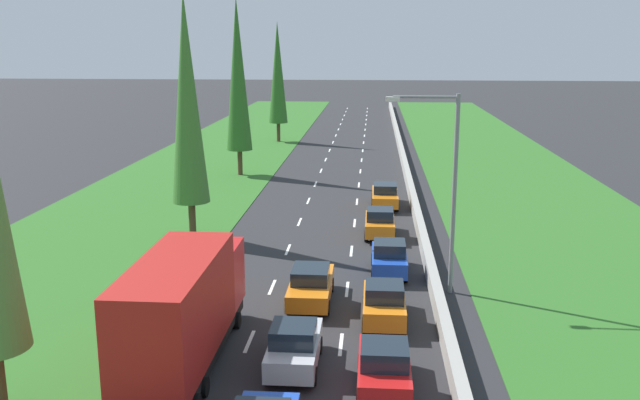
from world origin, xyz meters
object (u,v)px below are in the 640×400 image
Objects in this scene: red_box_truck_left_lane at (184,308)px; red_hatchback_right_lane at (384,367)px; poplar_tree_fourth at (278,73)px; blue_hatchback_right_lane at (389,258)px; street_light_mast at (447,180)px; orange_hatchback_right_lane_fifth at (380,223)px; poplar_tree_third at (238,75)px; orange_hatchback_right_lane at (384,303)px; poplar_tree_second at (187,100)px; silver_hatchback_centre_lane at (294,346)px; orange_sedan_centre_lane at (311,285)px; orange_sedan_right_lane_sixth at (385,195)px.

red_hatchback_right_lane is (6.89, -1.18, -1.35)m from red_box_truck_left_lane.
red_hatchback_right_lane is 0.29× the size of poplar_tree_fourth.
blue_hatchback_right_lane is at bearing 55.39° from red_box_truck_left_lane.
red_box_truck_left_lane is 13.06m from street_light_mast.
poplar_tree_third is (-11.83, 18.42, 7.66)m from orange_hatchback_right_lane_fifth.
orange_hatchback_right_lane is 17.43m from poplar_tree_second.
orange_hatchback_right_lane is at bearing 54.03° from silver_hatchback_centre_lane.
poplar_tree_fourth reaches higher than orange_sedan_centre_lane.
poplar_tree_fourth is at bearing 101.16° from red_hatchback_right_lane.
poplar_tree_third is at bearing 107.79° from red_hatchback_right_lane.
street_light_mast reaches higher than orange_sedan_centre_lane.
poplar_tree_third is at bearing 106.67° from orange_sedan_centre_lane.
silver_hatchback_centre_lane is 0.43× the size of street_light_mast.
poplar_tree_second is 1.55× the size of street_light_mast.
orange_hatchback_right_lane_fifth is at bearing 90.39° from orange_hatchback_right_lane.
red_hatchback_right_lane is 58.94m from poplar_tree_fourth.
blue_hatchback_right_lane is (0.33, 6.03, 0.00)m from orange_hatchback_right_lane.
orange_sedan_centre_lane is 0.30× the size of poplar_tree_third.
poplar_tree_second is at bearing -89.32° from poplar_tree_fourth.
orange_sedan_centre_lane is (0.01, 6.31, -0.02)m from silver_hatchback_centre_lane.
orange_hatchback_right_lane is at bearing -90.91° from orange_sedan_right_lane_sixth.
orange_sedan_right_lane_sixth is 16.05m from poplar_tree_second.
blue_hatchback_right_lane is 0.87× the size of orange_sedan_right_lane_sixth.
red_box_truck_left_lane is 2.41× the size of orange_hatchback_right_lane.
orange_sedan_centre_lane is at bearing -105.84° from orange_hatchback_right_lane_fifth.
blue_hatchback_right_lane is 0.43× the size of street_light_mast.
poplar_tree_fourth is at bearing 102.44° from orange_hatchback_right_lane.
poplar_tree_third is (-12.24, 10.80, 7.68)m from orange_sedan_right_lane_sixth.
poplar_tree_second is 19.71m from poplar_tree_third.
orange_sedan_centre_lane is (-3.48, -18.44, 0.00)m from orange_sedan_right_lane_sixth.
red_hatchback_right_lane is 1.00× the size of orange_hatchback_right_lane.
red_box_truck_left_lane is 0.70× the size of poplar_tree_fourth.
blue_hatchback_right_lane is 1.00× the size of silver_hatchback_centre_lane.
orange_sedan_right_lane_sixth is 18.04m from poplar_tree_third.
poplar_tree_third is 31.31m from street_light_mast.
orange_hatchback_right_lane is 5.39m from silver_hatchback_centre_lane.
red_box_truck_left_lane is 12.90m from blue_hatchback_right_lane.
poplar_tree_fourth is (-11.73, 45.68, 6.95)m from blue_hatchback_right_lane.
red_box_truck_left_lane is 36.61m from poplar_tree_third.
silver_hatchback_centre_lane is (-3.49, -10.39, 0.00)m from blue_hatchback_right_lane.
poplar_tree_third is (-12.24, 25.16, 7.66)m from blue_hatchback_right_lane.
orange_sedan_right_lane_sixth is 34.16m from poplar_tree_fourth.
orange_sedan_right_lane_sixth is at bearing 38.28° from poplar_tree_second.
blue_hatchback_right_lane is 0.87× the size of orange_sedan_centre_lane.
orange_sedan_right_lane_sixth is 1.15× the size of silver_hatchback_centre_lane.
blue_hatchback_right_lane is 14.44m from poplar_tree_second.
street_light_mast is at bearing -73.62° from poplar_tree_fourth.
red_hatchback_right_lane is 10.76m from street_light_mast.
red_box_truck_left_lane is at bearing -120.45° from orange_sedan_centre_lane.
orange_hatchback_right_lane_fifth reaches higher than orange_sedan_centre_lane.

